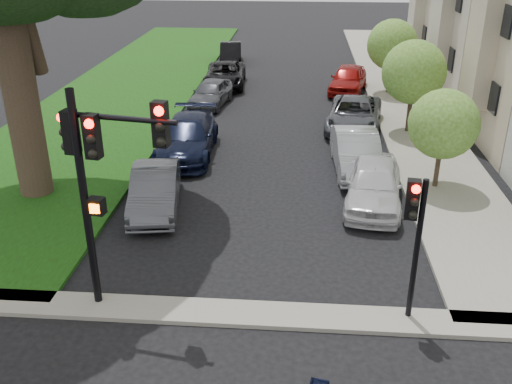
# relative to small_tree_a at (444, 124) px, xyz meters

# --- Properties ---
(ground) EXTENTS (140.00, 140.00, 0.00)m
(ground) POSITION_rel_small_tree_a_xyz_m (-6.20, -10.15, -2.47)
(ground) COLOR black
(ground) RESTS_ON ground
(grass_strip) EXTENTS (8.00, 44.00, 0.12)m
(grass_strip) POSITION_rel_small_tree_a_xyz_m (-15.20, 13.85, -2.41)
(grass_strip) COLOR black
(grass_strip) RESTS_ON ground
(sidewalk_right) EXTENTS (3.50, 44.00, 0.12)m
(sidewalk_right) POSITION_rel_small_tree_a_xyz_m (0.55, 13.85, -2.41)
(sidewalk_right) COLOR gray
(sidewalk_right) RESTS_ON ground
(sidewalk_cross) EXTENTS (60.00, 1.00, 0.12)m
(sidewalk_cross) POSITION_rel_small_tree_a_xyz_m (-6.20, -8.15, -2.41)
(sidewalk_cross) COLOR gray
(sidewalk_cross) RESTS_ON ground
(small_tree_a) EXTENTS (2.48, 2.48, 3.72)m
(small_tree_a) POSITION_rel_small_tree_a_xyz_m (0.00, 0.00, 0.00)
(small_tree_a) COLOR #322619
(small_tree_a) RESTS_ON ground
(small_tree_b) EXTENTS (2.87, 2.87, 4.31)m
(small_tree_b) POSITION_rel_small_tree_a_xyz_m (0.00, 6.34, 0.39)
(small_tree_b) COLOR #322619
(small_tree_b) RESTS_ON ground
(small_tree_c) EXTENTS (2.82, 2.82, 4.23)m
(small_tree_c) POSITION_rel_small_tree_a_xyz_m (0.00, 13.36, 0.34)
(small_tree_c) COLOR #322619
(small_tree_c) RESTS_ON ground
(traffic_signal_main) EXTENTS (2.74, 0.72, 5.60)m
(traffic_signal_main) POSITION_rel_small_tree_a_xyz_m (-9.56, -7.92, 1.39)
(traffic_signal_main) COLOR black
(traffic_signal_main) RESTS_ON ground
(traffic_signal_secondary) EXTENTS (0.49, 0.39, 3.74)m
(traffic_signal_secondary) POSITION_rel_small_tree_a_xyz_m (-2.37, -7.96, 0.13)
(traffic_signal_secondary) COLOR black
(traffic_signal_secondary) RESTS_ON ground
(car_parked_0) EXTENTS (2.45, 4.83, 1.58)m
(car_parked_0) POSITION_rel_small_tree_a_xyz_m (-2.44, -1.56, -1.68)
(car_parked_0) COLOR silver
(car_parked_0) RESTS_ON ground
(car_parked_1) EXTENTS (1.89, 4.82, 1.56)m
(car_parked_1) POSITION_rel_small_tree_a_xyz_m (-2.79, 1.49, -1.69)
(car_parked_1) COLOR #999BA0
(car_parked_1) RESTS_ON ground
(car_parked_2) EXTENTS (3.17, 5.54, 1.46)m
(car_parked_2) POSITION_rel_small_tree_a_xyz_m (-2.47, 6.71, -1.75)
(car_parked_2) COLOR #3F4247
(car_parked_2) RESTS_ON ground
(car_parked_3) EXTENTS (2.74, 4.87, 1.56)m
(car_parked_3) POSITION_rel_small_tree_a_xyz_m (-2.31, 13.55, -1.69)
(car_parked_3) COLOR maroon
(car_parked_3) RESTS_ON ground
(car_parked_5) EXTENTS (2.19, 4.54, 1.43)m
(car_parked_5) POSITION_rel_small_tree_a_xyz_m (-9.83, -2.48, -1.76)
(car_parked_5) COLOR #3F4247
(car_parked_5) RESTS_ON ground
(car_parked_6) EXTENTS (2.38, 5.49, 1.57)m
(car_parked_6) POSITION_rel_small_tree_a_xyz_m (-9.70, 2.69, -1.69)
(car_parked_6) COLOR black
(car_parked_6) RESTS_ON ground
(car_parked_7) EXTENTS (2.23, 4.32, 1.40)m
(car_parked_7) POSITION_rel_small_tree_a_xyz_m (-9.86, 10.15, -1.77)
(car_parked_7) COLOR #3F4247
(car_parked_7) RESTS_ON ground
(car_parked_8) EXTENTS (2.62, 5.18, 1.41)m
(car_parked_8) POSITION_rel_small_tree_a_xyz_m (-9.64, 14.37, -1.77)
(car_parked_8) COLOR black
(car_parked_8) RESTS_ON ground
(car_parked_9) EXTENTS (1.93, 4.38, 1.40)m
(car_parked_9) POSITION_rel_small_tree_a_xyz_m (-10.09, 21.07, -1.78)
(car_parked_9) COLOR black
(car_parked_9) RESTS_ON ground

